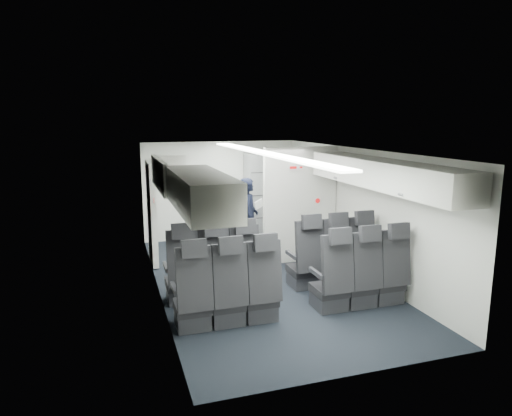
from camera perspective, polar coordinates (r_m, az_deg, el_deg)
cabin_shell at (r=7.36m, az=0.95°, el=-0.77°), size 3.41×6.01×2.16m
seat_row_front at (r=7.06m, az=2.33°, el=-7.35°), size 3.33×0.56×1.24m
seat_row_mid at (r=6.27m, az=5.19°, el=-9.80°), size 3.33×0.56×1.24m
overhead_bin_left_rear at (r=4.97m, az=-6.96°, el=2.03°), size 0.53×1.80×0.40m
overhead_bin_left_front_open at (r=6.69m, az=-10.14°, el=3.20°), size 0.64×1.70×0.72m
overhead_bin_right_rear at (r=6.13m, az=19.71°, el=3.18°), size 0.53×1.80×0.40m
overhead_bin_right_front at (r=7.58m, az=11.69°, el=4.99°), size 0.53×1.70×0.40m
bulkhead_partition at (r=8.44m, az=5.51°, el=0.39°), size 1.40×0.15×2.13m
galley_unit at (r=10.22m, az=1.11°, el=1.59°), size 0.85×0.52×1.90m
boarding_door at (r=8.56m, az=-12.90°, el=-0.51°), size 0.12×1.27×1.86m
flight_attendant at (r=8.75m, az=-0.94°, el=-1.22°), size 0.52×0.65×1.54m
carry_on_bag at (r=6.26m, az=-9.40°, el=3.33°), size 0.41×0.29×0.24m
papers at (r=8.71m, az=0.34°, el=0.48°), size 0.20×0.13×0.15m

